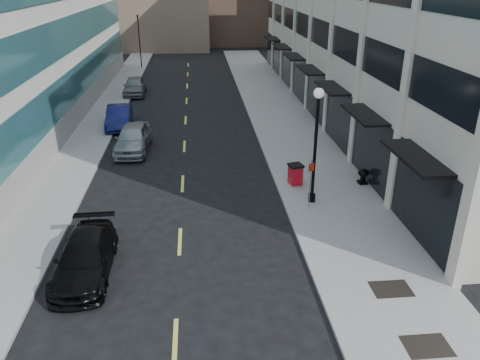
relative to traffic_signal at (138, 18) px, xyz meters
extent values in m
cube|color=gray|center=(13.00, -28.00, -5.64)|extent=(5.00, 80.00, 0.15)
cube|color=gray|center=(-1.00, -28.00, -5.64)|extent=(3.00, 80.00, 0.15)
cube|color=black|center=(15.52, -21.00, -3.72)|extent=(0.18, 46.00, 3.60)
cube|color=black|center=(15.53, -21.00, 0.78)|extent=(0.12, 46.00, 1.80)
cube|color=beige|center=(15.50, -38.00, 3.28)|extent=(0.35, 0.60, 18.00)
cube|color=beige|center=(15.50, -32.00, 3.28)|extent=(0.35, 0.60, 18.00)
cube|color=black|center=(14.85, -41.00, -1.82)|extent=(1.30, 4.00, 0.12)
cube|color=black|center=(14.85, -35.00, -1.82)|extent=(1.30, 4.00, 0.12)
cube|color=black|center=(14.85, -29.00, -1.82)|extent=(1.30, 4.00, 0.12)
cube|color=black|center=(14.85, -23.00, -1.82)|extent=(1.30, 4.00, 0.12)
cube|color=black|center=(14.85, -17.00, -1.82)|extent=(1.30, 4.00, 0.12)
cube|color=black|center=(14.85, -11.00, -1.82)|extent=(1.30, 4.00, 0.12)
cube|color=black|center=(14.85, -5.00, -1.82)|extent=(1.30, 4.00, 0.12)
cube|color=gray|center=(-2.46, -21.00, -4.82)|extent=(0.20, 46.00, 1.80)
cube|color=#326F74|center=(-2.47, -21.00, -2.72)|extent=(0.14, 45.60, 2.40)
cube|color=#326F74|center=(-2.47, -21.00, 0.78)|extent=(0.14, 45.60, 2.40)
cube|color=black|center=(13.10, -47.00, -5.56)|extent=(1.40, 1.00, 0.01)
cube|color=black|center=(13.10, -44.20, -5.56)|extent=(1.40, 1.00, 0.01)
cube|color=#D8CC4C|center=(5.50, -46.00, -5.71)|extent=(0.15, 2.20, 0.01)
cube|color=#D8CC4C|center=(5.50, -40.00, -5.71)|extent=(0.15, 2.20, 0.01)
cube|color=#D8CC4C|center=(5.50, -34.00, -5.71)|extent=(0.15, 2.20, 0.01)
cube|color=#D8CC4C|center=(5.50, -28.00, -5.71)|extent=(0.15, 2.20, 0.01)
cube|color=#D8CC4C|center=(5.50, -22.00, -5.71)|extent=(0.15, 2.20, 0.01)
cube|color=#D8CC4C|center=(5.50, -16.00, -5.71)|extent=(0.15, 2.20, 0.01)
cube|color=#D8CC4C|center=(5.50, -10.00, -5.71)|extent=(0.15, 2.20, 0.01)
cube|color=#D8CC4C|center=(5.50, -4.00, -5.71)|extent=(0.15, 2.20, 0.01)
cube|color=#D8CC4C|center=(5.50, 2.00, -5.71)|extent=(0.15, 2.20, 0.01)
cylinder|color=black|center=(0.00, 0.00, -2.72)|extent=(0.12, 0.12, 6.00)
imported|color=black|center=(0.00, 0.00, 0.27)|extent=(0.66, 0.66, 1.98)
imported|color=black|center=(2.05, -42.00, -5.01)|extent=(2.05, 4.89, 1.41)
imported|color=#93969B|center=(2.30, -28.57, -4.87)|extent=(2.22, 5.08, 1.70)
imported|color=#151850|center=(0.70, -23.34, -4.93)|extent=(1.92, 4.84, 1.57)
imported|color=gray|center=(0.70, -13.21, -4.90)|extent=(2.01, 4.84, 1.64)
cube|color=red|center=(11.49, -34.94, -5.02)|extent=(0.74, 0.74, 0.99)
cube|color=black|center=(11.49, -34.94, -4.50)|extent=(0.84, 0.84, 0.12)
cylinder|color=black|center=(11.29, -34.61, -5.46)|extent=(0.06, 0.22, 0.22)
cylinder|color=black|center=(11.69, -34.61, -5.46)|extent=(0.06, 0.22, 0.22)
cylinder|color=black|center=(11.90, -37.04, -5.37)|extent=(0.35, 0.35, 0.39)
cylinder|color=black|center=(11.90, -37.04, -2.84)|extent=(0.15, 0.15, 5.01)
sphere|color=silver|center=(11.90, -37.04, -0.17)|extent=(0.48, 0.48, 0.48)
cone|color=black|center=(11.90, -37.04, 0.10)|extent=(0.13, 0.13, 0.20)
cylinder|color=slate|center=(11.62, -37.64, -4.35)|extent=(0.04, 0.04, 2.43)
cube|color=#A81E0B|center=(11.62, -37.66, -3.49)|extent=(0.28, 0.10, 0.38)
cube|color=black|center=(15.10, -35.20, -5.50)|extent=(0.50, 0.50, 0.13)
cylinder|color=black|center=(15.10, -35.20, -5.25)|extent=(0.28, 0.28, 0.43)
ellipsoid|color=black|center=(15.10, -35.20, -4.95)|extent=(0.60, 0.60, 0.42)
camera|label=1|loc=(6.47, -57.29, 4.75)|focal=35.00mm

